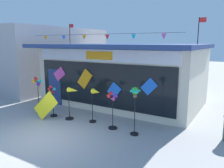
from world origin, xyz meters
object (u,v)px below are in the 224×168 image
wind_spinner_far_left (37,87)px  wind_spinner_center_left (72,97)px  kite_shop_building (123,73)px  wind_spinner_center_right (95,98)px  wind_spinner_left (52,98)px  display_kite_on_ground (46,106)px  wind_spinner_right (112,106)px  wind_spinner_far_right (135,99)px

wind_spinner_far_left → wind_spinner_center_left: 2.15m
kite_shop_building → wind_spinner_center_left: size_ratio=5.91×
wind_spinner_center_left → wind_spinner_center_right: 1.12m
wind_spinner_left → wind_spinner_center_left: size_ratio=1.00×
wind_spinner_center_right → display_kite_on_ground: bearing=-157.2°
wind_spinner_left → wind_spinner_right: size_ratio=0.95×
wind_spinner_center_left → wind_spinner_right: wind_spinner_right is taller
display_kite_on_ground → kite_shop_building: bearing=72.4°
wind_spinner_far_left → wind_spinner_left: (0.99, 0.01, -0.43)m
wind_spinner_left → wind_spinner_far_right: wind_spinner_far_right is taller
wind_spinner_center_right → display_kite_on_ground: 2.32m
kite_shop_building → display_kite_on_ground: bearing=-107.6°
kite_shop_building → wind_spinner_center_left: bearing=-96.3°
wind_spinner_far_right → display_kite_on_ground: 4.23m
display_kite_on_ground → wind_spinner_far_right: bearing=8.2°
kite_shop_building → wind_spinner_right: kite_shop_building is taller
wind_spinner_far_left → wind_spinner_center_right: 3.25m
wind_spinner_right → display_kite_on_ground: (-3.10, -0.66, -0.29)m
wind_spinner_center_left → display_kite_on_ground: 1.25m
wind_spinner_far_left → wind_spinner_left: wind_spinner_far_left is taller
wind_spinner_left → display_kite_on_ground: 0.61m
wind_spinner_right → display_kite_on_ground: size_ratio=1.26×
wind_spinner_right → wind_spinner_center_right: bearing=167.3°
wind_spinner_center_right → wind_spinner_far_right: size_ratio=0.81×
display_kite_on_ground → wind_spinner_center_right: bearing=22.8°
wind_spinner_far_left → wind_spinner_center_right: wind_spinner_far_left is taller
wind_spinner_center_left → wind_spinner_far_right: (3.12, -0.04, 0.33)m
wind_spinner_far_right → wind_spinner_far_left: bearing=-179.4°
wind_spinner_far_left → wind_spinner_center_left: wind_spinner_far_left is taller
wind_spinner_left → wind_spinner_right: wind_spinner_right is taller
wind_spinner_center_right → wind_spinner_right: size_ratio=0.96×
kite_shop_building → wind_spinner_right: (1.66, -3.89, -0.75)m
wind_spinner_center_right → wind_spinner_left: bearing=-171.5°
kite_shop_building → wind_spinner_far_left: kite_shop_building is taller
wind_spinner_center_right → wind_spinner_right: (1.00, -0.22, -0.15)m
wind_spinner_far_right → wind_spinner_right: bearing=176.2°
wind_spinner_center_left → wind_spinner_center_right: wind_spinner_center_right is taller
wind_spinner_left → display_kite_on_ground: wind_spinner_left is taller
kite_shop_building → wind_spinner_center_right: (0.66, -3.67, -0.60)m
wind_spinner_far_right → display_kite_on_ground: size_ratio=1.49×
wind_spinner_far_left → wind_spinner_right: wind_spinner_far_left is taller
display_kite_on_ground → wind_spinner_far_left: bearing=154.3°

